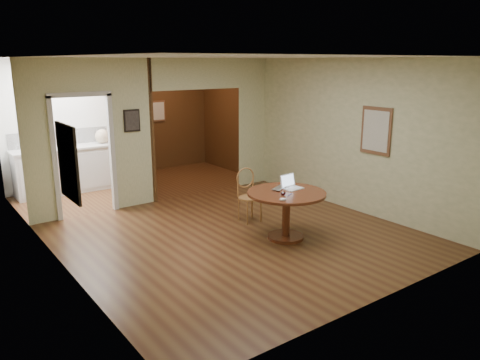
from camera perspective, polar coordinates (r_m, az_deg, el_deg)
floor at (r=7.27m, az=0.00°, el=-7.01°), size 5.00×5.00×0.00m
room_shell at (r=9.36m, az=-13.72°, el=5.59°), size 5.20×7.50×5.00m
dining_table at (r=7.09m, az=5.68°, el=-2.94°), size 1.18×1.18×0.74m
chair at (r=7.88m, az=0.99°, el=-1.43°), size 0.41×0.41×0.90m
open_laptop at (r=7.23m, az=6.14°, el=-0.54°), size 0.31×0.28×0.21m
closed_laptop at (r=7.16m, az=5.26°, el=-1.05°), size 0.41×0.35×0.03m
mouse at (r=6.58m, az=5.25°, el=-2.37°), size 0.12×0.09×0.04m
wine_glass at (r=6.85m, az=5.28°, el=-1.46°), size 0.08×0.08×0.09m
pen at (r=6.88m, az=6.07°, el=-1.80°), size 0.13×0.07×0.01m
kitchen_cabinet at (r=10.25m, az=-20.39°, el=1.19°), size 2.06×0.60×0.94m
grocery_bag at (r=10.38m, az=-16.44°, el=5.14°), size 0.30×0.26×0.30m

